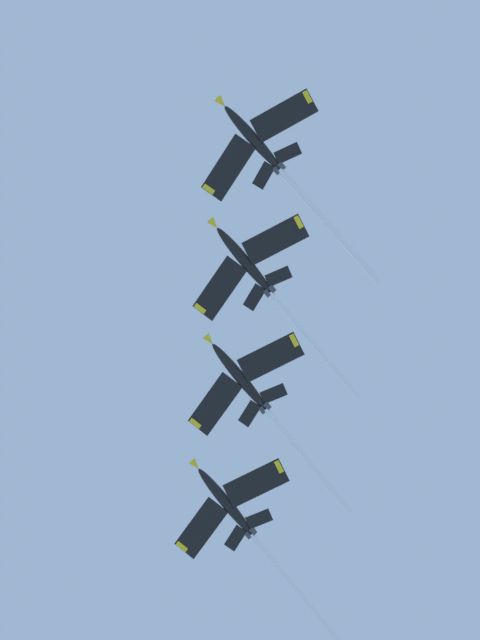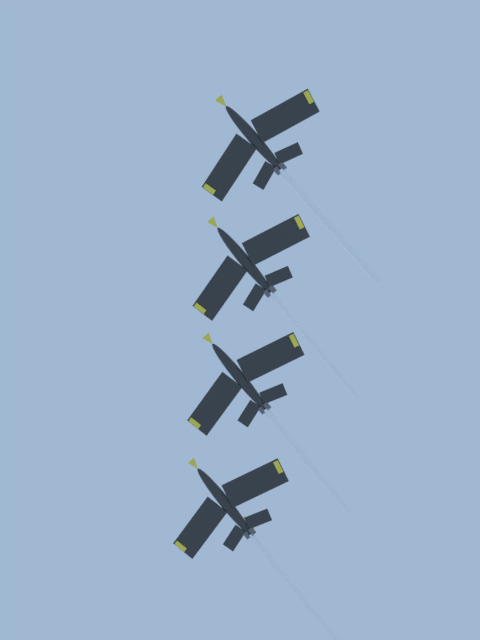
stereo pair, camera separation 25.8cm
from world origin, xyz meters
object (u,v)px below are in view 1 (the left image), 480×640
Objects in this scene: jet_second at (257,275)px; jet_fourth at (237,516)px; jet_third at (255,395)px; jet_lead at (273,161)px.

jet_second is 34.60m from jet_fourth.
jet_third reaches higher than jet_fourth.
jet_lead is at bearing 114.07° from jet_fourth.
jet_second is 1.01× the size of jet_third.
jet_third is at bearing 116.59° from jet_fourth.
jet_lead is 1.03× the size of jet_fourth.
jet_fourth is at bearing -65.93° from jet_lead.
jet_fourth is (13.10, -30.84, -8.60)m from jet_second.
jet_third is at bearing -70.76° from jet_second.
jet_second is 0.99× the size of jet_fourth.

